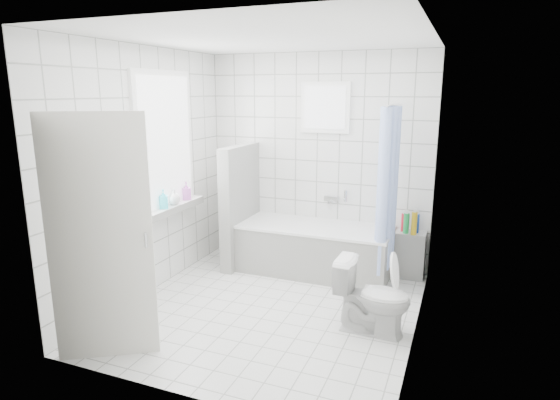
% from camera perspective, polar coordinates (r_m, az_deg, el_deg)
% --- Properties ---
extents(ground, '(3.00, 3.00, 0.00)m').
position_cam_1_polar(ground, '(4.84, -1.17, -13.12)').
color(ground, white).
rests_on(ground, ground).
extents(ceiling, '(3.00, 3.00, 0.00)m').
position_cam_1_polar(ceiling, '(4.37, -1.34, 19.14)').
color(ceiling, white).
rests_on(ceiling, ground).
extents(wall_back, '(2.80, 0.02, 2.60)m').
position_cam_1_polar(wall_back, '(5.82, 4.53, 4.77)').
color(wall_back, white).
rests_on(wall_back, ground).
extents(wall_front, '(2.80, 0.02, 2.60)m').
position_cam_1_polar(wall_front, '(3.14, -11.98, -2.76)').
color(wall_front, white).
rests_on(wall_front, ground).
extents(wall_left, '(0.02, 3.00, 2.60)m').
position_cam_1_polar(wall_left, '(5.13, -15.84, 3.18)').
color(wall_left, white).
rests_on(wall_left, ground).
extents(wall_right, '(0.02, 3.00, 2.60)m').
position_cam_1_polar(wall_right, '(4.10, 17.10, 0.68)').
color(wall_right, white).
rests_on(wall_right, ground).
extents(window_left, '(0.01, 0.90, 1.40)m').
position_cam_1_polar(window_left, '(5.30, -13.68, 6.89)').
color(window_left, white).
rests_on(window_left, wall_left).
extents(window_back, '(0.50, 0.01, 0.50)m').
position_cam_1_polar(window_back, '(5.69, 5.49, 11.14)').
color(window_back, white).
rests_on(window_back, wall_back).
extents(window_sill, '(0.18, 1.02, 0.08)m').
position_cam_1_polar(window_sill, '(5.40, -12.87, -0.94)').
color(window_sill, white).
rests_on(window_sill, wall_left).
extents(door, '(0.70, 0.46, 2.00)m').
position_cam_1_polar(door, '(3.94, -21.04, -4.62)').
color(door, silver).
rests_on(door, ground).
extents(bathtub, '(1.80, 0.77, 0.58)m').
position_cam_1_polar(bathtub, '(5.68, 4.27, -5.94)').
color(bathtub, white).
rests_on(bathtub, ground).
extents(partition_wall, '(0.15, 0.85, 1.50)m').
position_cam_1_polar(partition_wall, '(5.85, -4.87, -0.68)').
color(partition_wall, white).
rests_on(partition_wall, ground).
extents(tiled_ledge, '(0.40, 0.24, 0.55)m').
position_cam_1_polar(tiled_ledge, '(5.72, 15.24, -6.40)').
color(tiled_ledge, white).
rests_on(tiled_ledge, ground).
extents(toilet, '(0.67, 0.39, 0.68)m').
position_cam_1_polar(toilet, '(4.37, 11.22, -11.49)').
color(toilet, white).
rests_on(toilet, ground).
extents(curtain_rod, '(0.02, 0.80, 0.02)m').
position_cam_1_polar(curtain_rod, '(5.16, 13.64, 11.19)').
color(curtain_rod, silver).
rests_on(curtain_rod, wall_back).
extents(shower_curtain, '(0.14, 0.48, 1.78)m').
position_cam_1_polar(shower_curtain, '(5.13, 12.89, 1.08)').
color(shower_curtain, '#4F77EA').
rests_on(shower_curtain, curtain_rod).
extents(tub_faucet, '(0.18, 0.06, 0.06)m').
position_cam_1_polar(tub_faucet, '(5.80, 6.30, 0.19)').
color(tub_faucet, silver).
rests_on(tub_faucet, wall_back).
extents(sill_bottles, '(0.19, 0.59, 0.21)m').
position_cam_1_polar(sill_bottles, '(5.38, -12.72, 0.53)').
color(sill_bottles, silver).
rests_on(sill_bottles, window_sill).
extents(ledge_bottles, '(0.21, 0.17, 0.26)m').
position_cam_1_polar(ledge_bottles, '(5.57, 15.60, -2.74)').
color(ledge_bottles, gold).
rests_on(ledge_bottles, tiled_ledge).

